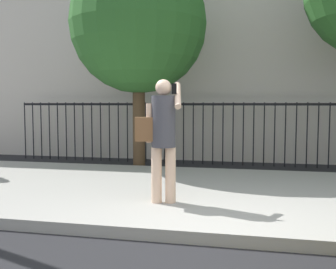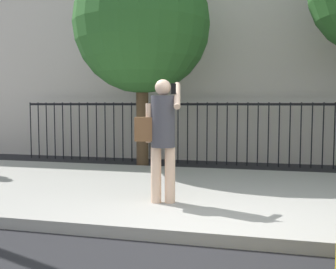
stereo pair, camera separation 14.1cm
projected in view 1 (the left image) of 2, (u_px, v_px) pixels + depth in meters
name	position (u px, v px, depth m)	size (l,w,h in m)	color
ground_plane	(214.00, 247.00, 4.36)	(60.00, 60.00, 0.00)	black
sidewalk	(228.00, 195.00, 6.50)	(28.00, 4.40, 0.15)	#9E9B93
building_facade	(243.00, 1.00, 12.27)	(28.00, 4.00, 9.44)	beige
iron_fence	(238.00, 125.00, 10.02)	(12.03, 0.04, 1.60)	black
pedestrian_on_phone	(162.00, 131.00, 5.63)	(0.70, 0.52, 1.76)	beige
street_tree_near	(138.00, 25.00, 9.05)	(3.12, 3.12, 4.93)	#4C3823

